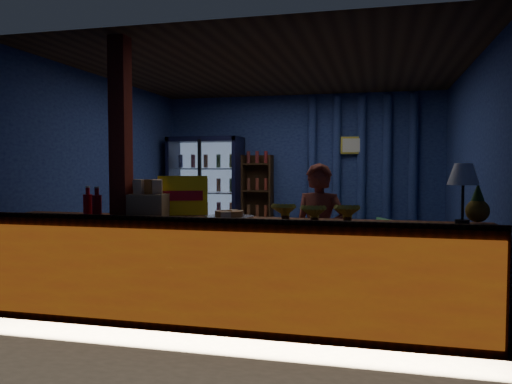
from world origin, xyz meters
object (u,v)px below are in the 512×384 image
shopkeeper (319,238)px  green_chair (367,241)px  pastry_tray (230,216)px  table_lamp (463,177)px

shopkeeper → green_chair: 2.63m
green_chair → pastry_tray: (-1.14, -3.11, 0.64)m
shopkeeper → table_lamp: (1.21, -0.52, 0.61)m
pastry_tray → table_lamp: (1.94, 0.02, 0.36)m
shopkeeper → table_lamp: 1.45m
shopkeeper → table_lamp: size_ratio=2.95×
shopkeeper → green_chair: size_ratio=1.98×
pastry_tray → table_lamp: size_ratio=0.89×
green_chair → shopkeeper: bearing=53.9°
green_chair → table_lamp: table_lamp is taller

